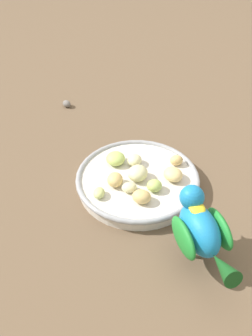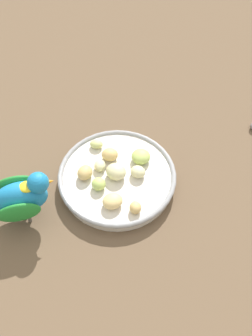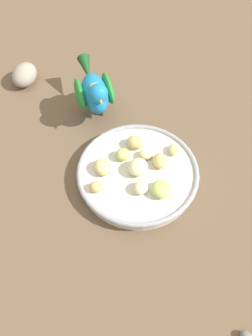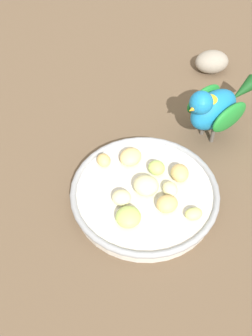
# 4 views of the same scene
# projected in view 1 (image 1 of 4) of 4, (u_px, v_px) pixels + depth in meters

# --- Properties ---
(ground_plane) EXTENTS (4.00, 4.00, 0.00)m
(ground_plane) POSITION_uv_depth(u_px,v_px,m) (138.00, 193.00, 0.77)
(ground_plane) COLOR brown
(feeding_bowl) EXTENTS (0.23, 0.23, 0.03)m
(feeding_bowl) POSITION_uv_depth(u_px,v_px,m) (138.00, 181.00, 0.77)
(feeding_bowl) COLOR beige
(feeding_bowl) RESTS_ON ground_plane
(apple_piece_0) EXTENTS (0.04, 0.05, 0.03)m
(apple_piece_0) POSITION_uv_depth(u_px,v_px,m) (138.00, 173.00, 0.76)
(apple_piece_0) COLOR beige
(apple_piece_0) RESTS_ON feeding_bowl
(apple_piece_1) EXTENTS (0.05, 0.05, 0.02)m
(apple_piece_1) POSITION_uv_depth(u_px,v_px,m) (116.00, 159.00, 0.79)
(apple_piece_1) COLOR #B2CC66
(apple_piece_1) RESTS_ON feeding_bowl
(apple_piece_2) EXTENTS (0.03, 0.03, 0.02)m
(apple_piece_2) POSITION_uv_depth(u_px,v_px,m) (176.00, 160.00, 0.79)
(apple_piece_2) COLOR tan
(apple_piece_2) RESTS_ON feeding_bowl
(apple_piece_3) EXTENTS (0.02, 0.03, 0.02)m
(apple_piece_3) POSITION_uv_depth(u_px,v_px,m) (99.00, 193.00, 0.73)
(apple_piece_3) COLOR #C6D17A
(apple_piece_3) RESTS_ON feeding_bowl
(apple_piece_4) EXTENTS (0.03, 0.03, 0.02)m
(apple_piece_4) POSITION_uv_depth(u_px,v_px,m) (135.00, 160.00, 0.79)
(apple_piece_4) COLOR beige
(apple_piece_4) RESTS_ON feeding_bowl
(apple_piece_5) EXTENTS (0.03, 0.03, 0.02)m
(apple_piece_5) POSITION_uv_depth(u_px,v_px,m) (142.00, 197.00, 0.71)
(apple_piece_5) COLOR tan
(apple_piece_5) RESTS_ON feeding_bowl
(apple_piece_6) EXTENTS (0.04, 0.04, 0.02)m
(apple_piece_6) POSITION_uv_depth(u_px,v_px,m) (154.00, 186.00, 0.74)
(apple_piece_6) COLOR #B2CC66
(apple_piece_6) RESTS_ON feeding_bowl
(apple_piece_7) EXTENTS (0.04, 0.04, 0.02)m
(apple_piece_7) POSITION_uv_depth(u_px,v_px,m) (115.00, 180.00, 0.75)
(apple_piece_7) COLOR tan
(apple_piece_7) RESTS_ON feeding_bowl
(apple_piece_8) EXTENTS (0.03, 0.03, 0.02)m
(apple_piece_8) POSITION_uv_depth(u_px,v_px,m) (129.00, 187.00, 0.74)
(apple_piece_8) COLOR beige
(apple_piece_8) RESTS_ON feeding_bowl
(apple_piece_9) EXTENTS (0.05, 0.05, 0.02)m
(apple_piece_9) POSITION_uv_depth(u_px,v_px,m) (173.00, 174.00, 0.76)
(apple_piece_9) COLOR #E5C67F
(apple_piece_9) RESTS_ON feeding_bowl
(parrot) EXTENTS (0.12, 0.15, 0.12)m
(parrot) POSITION_uv_depth(u_px,v_px,m) (201.00, 229.00, 0.61)
(parrot) COLOR #59544C
(parrot) RESTS_ON ground_plane
(pebble_0) EXTENTS (0.03, 0.03, 0.02)m
(pebble_0) POSITION_uv_depth(u_px,v_px,m) (67.00, 104.00, 0.99)
(pebble_0) COLOR slate
(pebble_0) RESTS_ON ground_plane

